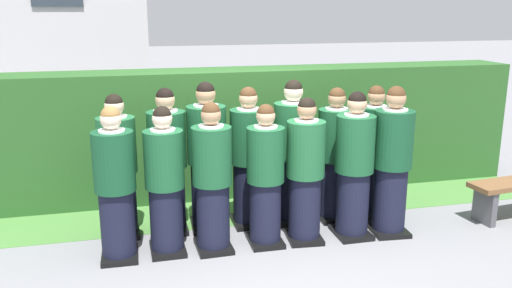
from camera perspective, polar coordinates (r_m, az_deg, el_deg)
ground_plane at (r=5.96m, az=0.64°, el=-10.48°), size 60.00×60.00×0.00m
student_front_row_0 at (r=5.54m, az=-14.69°, el=-4.53°), size 0.41×0.46×1.58m
student_front_row_1 at (r=5.58m, az=-9.63°, el=-4.28°), size 0.40×0.45×1.56m
student_front_row_2 at (r=5.57m, az=-4.65°, el=-3.99°), size 0.41×0.46×1.58m
student_front_row_3 at (r=5.70m, az=1.00°, el=-3.74°), size 0.40×0.49×1.54m
student_front_row_4 at (r=5.81m, az=5.25°, el=-3.18°), size 0.41×0.52×1.59m
student_front_row_5 at (r=5.99m, az=10.37°, el=-2.60°), size 0.43×0.51×1.64m
student_front_row_6 at (r=6.16m, az=14.21°, el=-2.13°), size 0.44×0.51×1.68m
student_rear_row_0 at (r=6.10m, az=-14.40°, el=-2.66°), size 0.42×0.47×1.61m
student_rear_row_1 at (r=6.10m, az=-9.34°, el=-2.15°), size 0.43×0.48×1.65m
student_rear_row_2 at (r=6.12m, az=-5.21°, el=-1.71°), size 0.44×0.51×1.71m
student_rear_row_3 at (r=6.21m, az=-0.80°, el=-1.75°), size 0.43×0.51×1.64m
student_rear_row_4 at (r=6.31m, az=3.88°, el=-1.20°), size 0.44×0.52×1.70m
student_rear_row_5 at (r=6.44m, az=8.36°, el=-1.46°), size 0.42×0.47×1.60m
student_rear_row_6 at (r=6.66m, az=12.32°, el=-1.10°), size 0.42×0.46×1.61m
hedge at (r=7.33m, az=-2.82°, el=1.32°), size 8.12×0.70×1.70m
lawn_strip at (r=6.83m, az=-1.43°, el=-7.07°), size 8.12×0.90×0.01m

